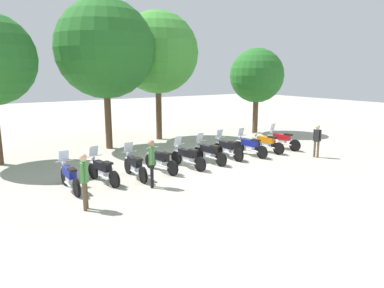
# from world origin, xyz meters

# --- Properties ---
(ground_plane) EXTENTS (80.00, 80.00, 0.00)m
(ground_plane) POSITION_xyz_m (0.00, 0.00, 0.00)
(ground_plane) COLOR #ADA899
(motorcycle_0) EXTENTS (0.62, 2.19, 1.37)m
(motorcycle_0) POSITION_xyz_m (-5.82, -0.40, 0.52)
(motorcycle_0) COLOR black
(motorcycle_0) RESTS_ON ground_plane
(motorcycle_1) EXTENTS (0.68, 2.17, 1.37)m
(motorcycle_1) POSITION_xyz_m (-4.54, -0.20, 0.52)
(motorcycle_1) COLOR black
(motorcycle_1) RESTS_ON ground_plane
(motorcycle_2) EXTENTS (0.62, 2.19, 1.37)m
(motorcycle_2) POSITION_xyz_m (-3.24, -0.26, 0.52)
(motorcycle_2) COLOR black
(motorcycle_2) RESTS_ON ground_plane
(motorcycle_3) EXTENTS (0.63, 2.18, 0.99)m
(motorcycle_3) POSITION_xyz_m (-1.95, -0.04, 0.50)
(motorcycle_3) COLOR black
(motorcycle_3) RESTS_ON ground_plane
(motorcycle_4) EXTENTS (0.66, 2.17, 1.37)m
(motorcycle_4) POSITION_xyz_m (-0.66, -0.12, 0.52)
(motorcycle_4) COLOR black
(motorcycle_4) RESTS_ON ground_plane
(motorcycle_5) EXTENTS (0.62, 2.18, 1.37)m
(motorcycle_5) POSITION_xyz_m (0.64, 0.06, 0.52)
(motorcycle_5) COLOR black
(motorcycle_5) RESTS_ON ground_plane
(motorcycle_6) EXTENTS (0.62, 2.19, 1.37)m
(motorcycle_6) POSITION_xyz_m (1.94, 0.31, 0.52)
(motorcycle_6) COLOR black
(motorcycle_6) RESTS_ON ground_plane
(motorcycle_7) EXTENTS (0.62, 2.19, 1.37)m
(motorcycle_7) POSITION_xyz_m (3.23, 0.11, 0.52)
(motorcycle_7) COLOR black
(motorcycle_7) RESTS_ON ground_plane
(motorcycle_8) EXTENTS (0.62, 2.18, 0.99)m
(motorcycle_8) POSITION_xyz_m (4.52, 0.27, 0.50)
(motorcycle_8) COLOR black
(motorcycle_8) RESTS_ON ground_plane
(motorcycle_9) EXTENTS (0.67, 2.17, 1.37)m
(motorcycle_9) POSITION_xyz_m (5.81, 0.37, 0.52)
(motorcycle_9) COLOR black
(motorcycle_9) RESTS_ON ground_plane
(person_0) EXTENTS (0.27, 0.40, 1.64)m
(person_0) POSITION_xyz_m (5.77, -1.95, 0.96)
(person_0) COLOR brown
(person_0) RESTS_ON ground_plane
(person_1) EXTENTS (0.33, 0.38, 1.78)m
(person_1) POSITION_xyz_m (-5.90, -2.55, 1.05)
(person_1) COLOR brown
(person_1) RESTS_ON ground_plane
(person_2) EXTENTS (0.32, 0.38, 1.78)m
(person_2) POSITION_xyz_m (-3.20, -1.71, 1.06)
(person_2) COLOR black
(person_2) RESTS_ON ground_plane
(tree_1) EXTENTS (5.23, 5.23, 7.99)m
(tree_1) POSITION_xyz_m (-2.09, 5.74, 5.37)
(tree_1) COLOR brown
(tree_1) RESTS_ON ground_plane
(tree_2) EXTENTS (4.93, 4.93, 7.79)m
(tree_2) POSITION_xyz_m (1.55, 6.69, 5.31)
(tree_2) COLOR brown
(tree_2) RESTS_ON ground_plane
(tree_3) EXTENTS (3.64, 3.64, 5.76)m
(tree_3) POSITION_xyz_m (8.20, 5.08, 3.92)
(tree_3) COLOR brown
(tree_3) RESTS_ON ground_plane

